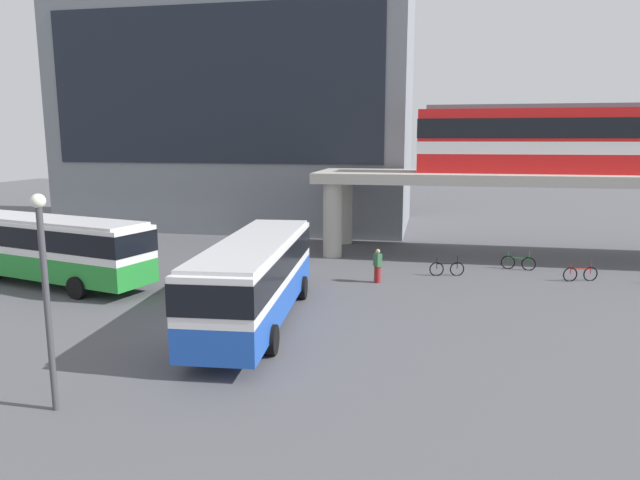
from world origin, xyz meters
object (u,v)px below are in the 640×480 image
(station_building, at_px, (242,105))
(pedestrian_at_kerb, at_px, (378,267))
(pedestrian_waiting_near_stop, at_px, (303,248))
(train, at_px, (626,138))
(bicycle_red, at_px, (580,274))
(bus_main, at_px, (256,272))
(bicycle_green, at_px, (518,263))
(bus_secondary, at_px, (49,244))
(bicycle_black, at_px, (447,269))

(station_building, bearing_deg, pedestrian_at_kerb, -54.48)
(pedestrian_waiting_near_stop, relative_size, pedestrian_at_kerb, 1.06)
(train, bearing_deg, pedestrian_at_kerb, -148.58)
(bicycle_red, bearing_deg, station_building, 145.16)
(bus_main, xyz_separation_m, bicycle_red, (13.67, 9.27, -1.63))
(station_building, distance_m, bicycle_red, 28.92)
(bus_main, height_order, bicycle_green, bus_main)
(bus_secondary, relative_size, pedestrian_at_kerb, 6.83)
(bus_secondary, bearing_deg, pedestrian_waiting_near_stop, 33.31)
(bus_main, xyz_separation_m, bicycle_green, (11.04, 11.34, -1.63))
(station_building, height_order, pedestrian_waiting_near_stop, station_building)
(bicycle_black, relative_size, pedestrian_waiting_near_stop, 1.00)
(bus_secondary, bearing_deg, pedestrian_at_kerb, 12.55)
(station_building, relative_size, train, 1.16)
(train, distance_m, pedestrian_at_kerb, 16.42)
(bus_secondary, relative_size, bicycle_green, 6.42)
(bus_main, relative_size, bicycle_black, 6.35)
(bicycle_red, xyz_separation_m, pedestrian_waiting_near_stop, (-14.30, 1.45, 0.47))
(station_building, height_order, bicycle_green, station_building)
(station_building, xyz_separation_m, train, (25.74, -9.91, -2.68))
(train, bearing_deg, bus_main, -138.39)
(bus_main, bearing_deg, pedestrian_at_kerb, 61.07)
(bus_secondary, height_order, bicycle_green, bus_secondary)
(bus_secondary, height_order, bicycle_black, bus_secondary)
(train, relative_size, bus_main, 2.05)
(pedestrian_waiting_near_stop, bearing_deg, bus_secondary, -146.69)
(station_building, bearing_deg, bicycle_red, -34.84)
(bus_secondary, bearing_deg, train, 21.86)
(station_building, bearing_deg, pedestrian_waiting_near_stop, -60.02)
(bicycle_black, height_order, bicycle_red, same)
(pedestrian_waiting_near_stop, bearing_deg, bus_main, -86.63)
(bus_main, distance_m, bicycle_black, 11.81)
(train, xyz_separation_m, bus_main, (-16.91, -15.02, -4.92))
(station_building, relative_size, bicycle_black, 15.14)
(station_building, bearing_deg, bus_main, -70.50)
(train, xyz_separation_m, bus_secondary, (-28.25, -11.34, -4.92))
(pedestrian_at_kerb, bearing_deg, bicycle_red, 12.65)
(bicycle_green, bearing_deg, bus_main, -134.24)
(bicycle_red, bearing_deg, train, 60.59)
(train, relative_size, bicycle_green, 13.02)
(bus_main, height_order, bicycle_red, bus_main)
(station_building, relative_size, bicycle_green, 15.13)
(bicycle_red, bearing_deg, pedestrian_waiting_near_stop, 174.20)
(bicycle_red, height_order, pedestrian_at_kerb, pedestrian_at_kerb)
(pedestrian_at_kerb, bearing_deg, bicycle_green, 30.85)
(pedestrian_at_kerb, bearing_deg, pedestrian_waiting_near_stop, 141.30)
(bus_secondary, xyz_separation_m, bicycle_green, (22.38, 7.65, -1.63))
(station_building, bearing_deg, bus_secondary, -96.75)
(train, height_order, bicycle_green, train)
(bus_secondary, distance_m, bicycle_black, 19.46)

